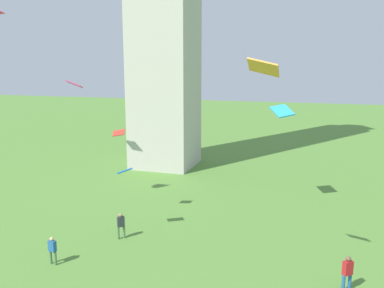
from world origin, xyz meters
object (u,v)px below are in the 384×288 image
kite_flying_4 (282,111)px  kite_flying_1 (74,84)px  person_1 (121,224)px  person_2 (52,249)px  kite_flying_5 (263,67)px  person_3 (347,271)px  kite_flying_2 (125,171)px  kite_flying_0 (119,133)px

kite_flying_4 → kite_flying_1: bearing=53.1°
person_1 → person_2: size_ratio=1.05×
kite_flying_1 → kite_flying_4: (18.24, -1.56, -1.61)m
person_2 → kite_flying_1: size_ratio=0.97×
kite_flying_5 → person_3: bearing=32.2°
kite_flying_1 → kite_flying_5: size_ratio=1.24×
kite_flying_2 → kite_flying_4: (8.64, 8.00, 3.14)m
person_3 → kite_flying_5: (-4.03, -1.85, 9.47)m
person_1 → person_2: person_1 is taller
kite_flying_0 → kite_flying_1: (-8.16, 7.45, 2.78)m
person_1 → kite_flying_2: kite_flying_2 is taller
person_1 → kite_flying_1: bearing=91.1°
person_2 → person_3: size_ratio=0.88×
person_2 → person_3: (14.95, 1.93, 0.12)m
kite_flying_1 → kite_flying_4: 18.37m
person_3 → kite_flying_0: size_ratio=1.95×
person_2 → kite_flying_2: 6.06m
person_2 → kite_flying_4: (10.72, 12.63, 6.45)m
person_1 → person_3: (12.97, -2.13, 0.07)m
kite_flying_4 → kite_flying_2: bearing=100.7°
kite_flying_0 → kite_flying_4: size_ratio=0.46×
kite_flying_0 → kite_flying_4: (10.07, 5.90, 1.17)m
person_3 → kite_flying_2: bearing=-52.9°
kite_flying_5 → person_1: bearing=163.6°
kite_flying_4 → kite_flying_5: 12.94m
person_3 → kite_flying_5: size_ratio=1.37×
kite_flying_2 → kite_flying_4: bearing=18.5°
kite_flying_0 → kite_flying_2: kite_flying_0 is taller
person_1 → person_3: person_3 is taller
kite_flying_0 → kite_flying_2: bearing=-66.2°
kite_flying_2 → kite_flying_4: size_ratio=0.51×
person_3 → kite_flying_4: size_ratio=0.89×
person_3 → kite_flying_1: 26.80m
person_1 → person_2: (-1.99, -4.06, -0.05)m
person_3 → kite_flying_0: 15.95m
person_2 → kite_flying_1: bearing=-52.1°
kite_flying_0 → kite_flying_2: size_ratio=0.88×
kite_flying_5 → person_2: bearing=-172.0°
person_3 → kite_flying_2: kite_flying_2 is taller
kite_flying_2 → kite_flying_5: kite_flying_5 is taller
person_2 → kite_flying_2: size_ratio=1.52×
person_2 → kite_flying_1: (-7.51, 14.19, 8.06)m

